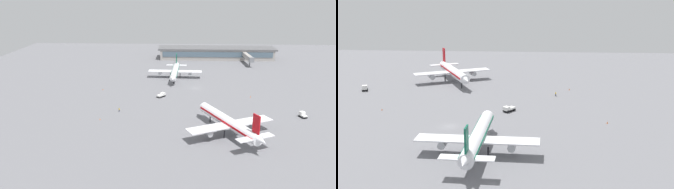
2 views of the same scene
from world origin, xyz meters
The scene contains 11 objects.
ground centered at (0.00, 0.00, 0.00)m, with size 288.00×288.00×0.00m, color slate.
terminal_building centered at (-17.46, -77.94, 4.18)m, with size 83.90×18.29×8.20m.
airplane_at_gate centered at (-9.77, 58.36, 4.56)m, with size 31.91×38.38×12.55m.
airplane_taxiing centered at (11.16, -19.36, 4.25)m, with size 30.80×38.45×11.70m.
baggage_tug centered at (-41.74, 40.31, 1.16)m, with size 3.09×3.65×2.30m.
pushback_tractor centered at (16.67, 16.07, 0.97)m, with size 4.29×4.59×1.90m.
ground_crew_worker centered at (33.17, 37.01, 0.85)m, with size 0.52×0.52×1.67m.
jet_bridge centered at (-36.83, -58.60, 5.14)m, with size 4.41×23.30×6.74m.
safety_cone_near_gate centered at (-25.66, 14.79, 0.30)m, with size 0.44×0.44×0.60m, color #EA590C.
safety_cone_mid_apron centered at (47.16, 5.70, 0.30)m, with size 0.44×0.44×0.60m, color #EA590C.
safety_cone_far_side centered at (39.08, 46.72, 0.30)m, with size 0.44×0.44×0.60m, color #EA590C.
Camera 1 is at (6.46, 172.36, 50.20)m, focal length 36.90 mm.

